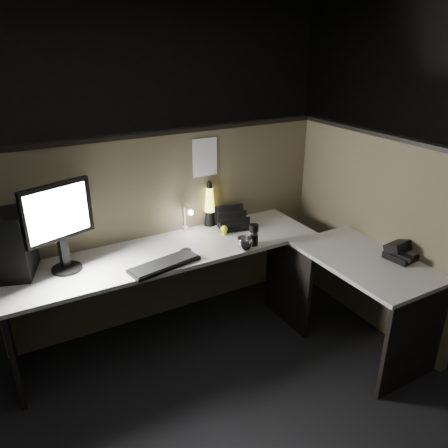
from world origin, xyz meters
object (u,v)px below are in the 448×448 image
monitor (59,219)px  desk_phone (401,251)px  lava_lamp (210,207)px  pc_tower (17,240)px  keyboard (164,264)px

monitor → desk_phone: size_ratio=2.52×
lava_lamp → desk_phone: (0.90, -1.17, -0.11)m
pc_tower → monitor: bearing=-9.5°
desk_phone → pc_tower: bearing=147.6°
monitor → keyboard: monitor is taller
monitor → desk_phone: 2.32m
pc_tower → desk_phone: pc_tower is taller
lava_lamp → desk_phone: bearing=-52.6°
pc_tower → keyboard: pc_tower is taller
lava_lamp → desk_phone: lava_lamp is taller
monitor → lava_lamp: (1.18, 0.20, -0.20)m
pc_tower → lava_lamp: (1.44, 0.06, -0.06)m
keyboard → lava_lamp: 0.78m
keyboard → lava_lamp: bearing=27.7°
monitor → lava_lamp: 1.22m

